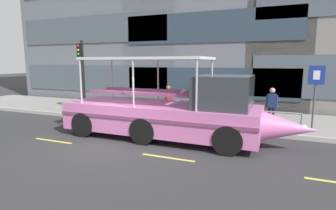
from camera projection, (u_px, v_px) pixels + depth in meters
ground_plane at (117, 143)px, 10.07m from camera, size 120.00×120.00×0.00m
sidewalk at (171, 114)px, 15.16m from camera, size 32.00×4.80×0.18m
curb_edge at (152, 123)px, 12.89m from camera, size 32.00×0.18×0.18m
lane_centreline at (105, 148)px, 9.40m from camera, size 25.80×0.12×0.01m
curb_guardrail at (177, 111)px, 12.67m from camera, size 10.75×0.09×0.82m
traffic_light_pole at (82, 69)px, 15.16m from camera, size 0.24×0.46×4.04m
parking_sign at (315, 87)px, 10.74m from camera, size 0.60×0.12×2.70m
duck_tour_boat at (174, 112)px, 10.46m from camera, size 9.68×2.56×3.20m
pedestrian_near_bow at (272, 103)px, 11.68m from camera, size 0.49×0.25×1.73m
pedestrian_mid_left at (197, 98)px, 13.01m from camera, size 0.49×0.29×1.78m
pedestrian_mid_right at (168, 98)px, 14.19m from camera, size 0.33×0.37×1.60m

